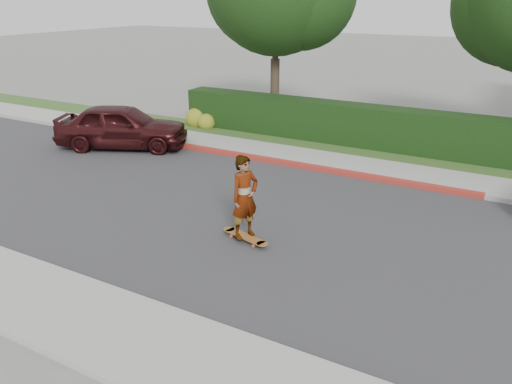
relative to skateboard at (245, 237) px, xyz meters
The scene contains 12 objects.
ground 3.56m from the skateboard, 17.70° to the left, with size 120.00×120.00×0.00m, color slate.
road 3.56m from the skateboard, 17.70° to the left, with size 60.00×8.00×0.01m, color #2D2D30.
curb_near 4.54m from the skateboard, 41.72° to the right, with size 60.00×0.20×0.15m, color #9E9E99.
curb_far 6.19m from the skateboard, 56.83° to the left, with size 60.00×0.20×0.15m, color #9E9E99.
curb_red_section 5.43m from the skateboard, 107.30° to the left, with size 12.00×0.21×0.15m, color maroon.
sidewalk_far 6.96m from the skateboard, 60.89° to the left, with size 60.00×1.60×0.12m, color gray.
planting_strip 8.39m from the skateboard, 66.21° to the left, with size 60.00×1.60×0.10m, color #2D4C1E.
hedge 8.31m from the skateboard, 87.33° to the left, with size 15.00×1.00×1.50m, color black.
flowering_shrub 10.25m from the skateboard, 130.27° to the left, with size 1.40×1.00×0.90m.
skateboard is the anchor object (origin of this frame).
skateboarder 0.94m from the skateboard, 14.04° to the left, with size 0.67×0.44×1.85m, color white.
car_maroon 8.54m from the skateboard, 150.36° to the left, with size 1.82×4.53×1.54m, color #381214.
Camera 1 is at (1.56, -9.59, 5.10)m, focal length 35.00 mm.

